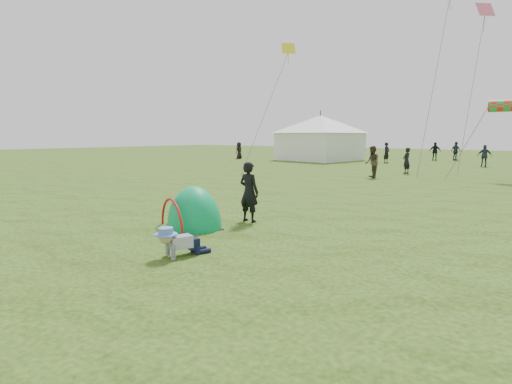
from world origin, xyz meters
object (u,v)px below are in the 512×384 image
Objects in this scene: crawling_toddler at (177,241)px; popup_tent at (194,227)px; standing_adult at (249,192)px; event_marquee at (320,136)px.

popup_tent reaches higher than crawling_toddler.
standing_adult is 28.90m from event_marquee.
crawling_toddler is 0.49× the size of standing_adult.
crawling_toddler is 2.55m from popup_tent.
popup_tent is 1.30× the size of standing_adult.
event_marquee reaches higher than popup_tent.
event_marquee is at bearing 134.69° from popup_tent.
popup_tent is at bearing 62.34° from standing_adult.
standing_adult is at bearing 85.05° from popup_tent.
popup_tent is 1.76m from standing_adult.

